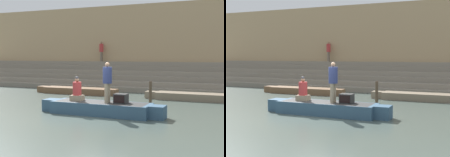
# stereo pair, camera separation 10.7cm
# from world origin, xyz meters

# --- Properties ---
(ground_plane) EXTENTS (120.00, 120.00, 0.00)m
(ground_plane) POSITION_xyz_m (0.00, 0.00, 0.00)
(ground_plane) COLOR #47544C
(ghat_steps) EXTENTS (36.00, 4.55, 1.94)m
(ghat_steps) POSITION_xyz_m (0.00, 10.78, 0.70)
(ghat_steps) COLOR gray
(ghat_steps) RESTS_ON ground
(back_wall) EXTENTS (34.20, 1.28, 6.51)m
(back_wall) POSITION_xyz_m (0.00, 13.02, 3.23)
(back_wall) COLOR tan
(back_wall) RESTS_ON ground
(rowboat_main) EXTENTS (5.40, 1.33, 0.51)m
(rowboat_main) POSITION_xyz_m (0.30, 0.17, 0.27)
(rowboat_main) COLOR #33516B
(rowboat_main) RESTS_ON ground
(person_standing) EXTENTS (0.37, 0.37, 1.65)m
(person_standing) POSITION_xyz_m (0.62, 0.12, 1.46)
(person_standing) COLOR gray
(person_standing) RESTS_ON rowboat_main
(person_rowing) EXTENTS (0.52, 0.41, 1.04)m
(person_rowing) POSITION_xyz_m (-0.83, 0.20, 0.92)
(person_rowing) COLOR gray
(person_rowing) RESTS_ON rowboat_main
(tv_set) EXTENTS (0.53, 0.45, 0.38)m
(tv_set) POSITION_xyz_m (1.15, 0.27, 0.70)
(tv_set) COLOR #2D2D2D
(tv_set) RESTS_ON rowboat_main
(moored_boat_shore) EXTENTS (5.60, 1.11, 0.39)m
(moored_boat_shore) POSITION_xyz_m (-4.09, 5.95, 0.21)
(moored_boat_shore) COLOR brown
(moored_boat_shore) RESTS_ON ground
(moored_boat_distant) EXTENTS (5.98, 1.11, 0.39)m
(moored_boat_distant) POSITION_xyz_m (3.58, 5.81, 0.21)
(moored_boat_distant) COLOR #756651
(moored_boat_distant) RESTS_ON ground
(mooring_post) EXTENTS (0.15, 0.15, 1.14)m
(mooring_post) POSITION_xyz_m (1.40, 3.80, 0.57)
(mooring_post) COLOR #473828
(mooring_post) RESTS_ON ground
(person_on_steps) EXTENTS (0.34, 0.34, 1.63)m
(person_on_steps) POSITION_xyz_m (-5.09, 12.05, 2.88)
(person_on_steps) COLOR #756656
(person_on_steps) RESTS_ON ghat_steps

